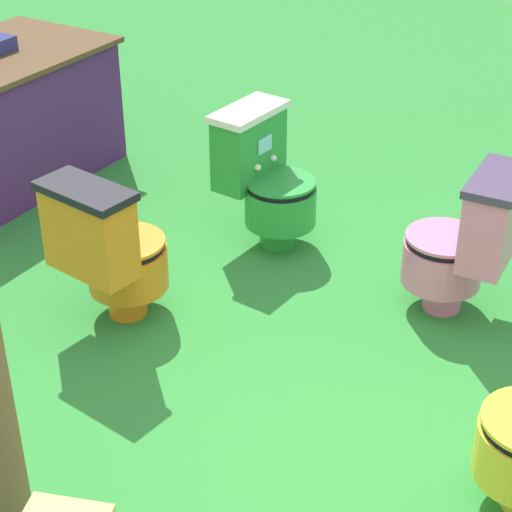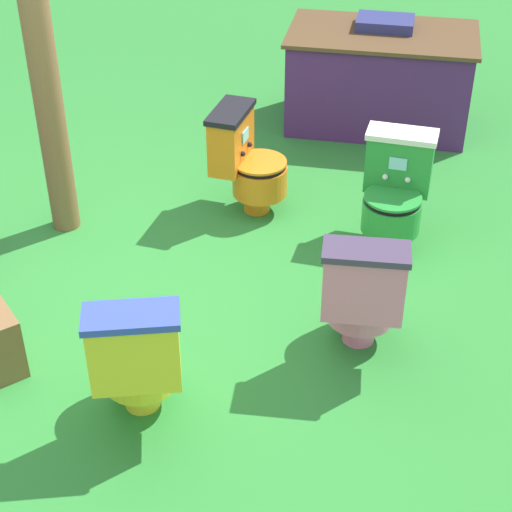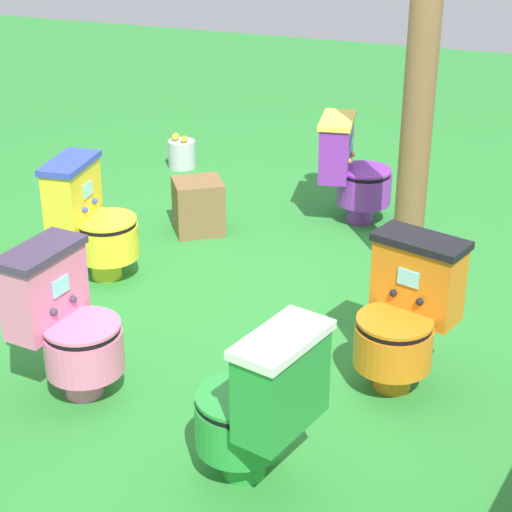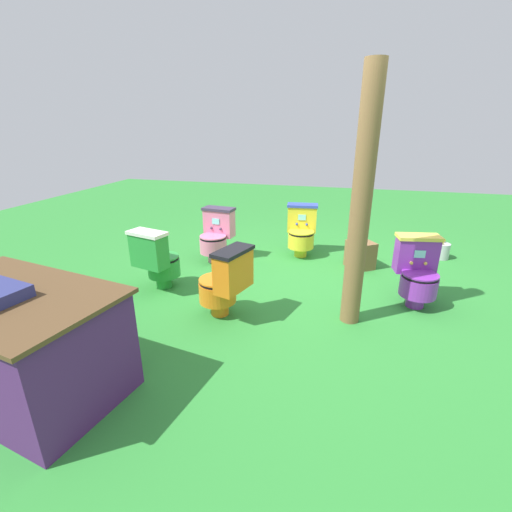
{
  "view_description": "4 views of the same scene",
  "coord_description": "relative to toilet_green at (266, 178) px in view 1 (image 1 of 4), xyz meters",
  "views": [
    {
      "loc": [
        -2.28,
        -0.8,
        2.37
      ],
      "look_at": [
        0.84,
        0.4,
        0.38
      ],
      "focal_mm": 62.61,
      "sensor_mm": 36.0,
      "label": 1
    },
    {
      "loc": [
        0.78,
        -3.92,
        3.02
      ],
      "look_at": [
        0.73,
        -0.22,
        0.46
      ],
      "focal_mm": 58.78,
      "sensor_mm": 36.0,
      "label": 2
    },
    {
      "loc": [
        4.31,
        1.66,
        2.39
      ],
      "look_at": [
        0.34,
        0.16,
        0.39
      ],
      "focal_mm": 61.91,
      "sensor_mm": 36.0,
      "label": 3
    },
    {
      "loc": [
        -0.43,
        3.99,
        1.82
      ],
      "look_at": [
        0.58,
        0.12,
        0.32
      ],
      "focal_mm": 25.01,
      "sensor_mm": 36.0,
      "label": 4
    }
  ],
  "objects": [
    {
      "name": "toilet_green",
      "position": [
        0.0,
        0.0,
        0.0
      ],
      "size": [
        0.51,
        0.58,
        0.73
      ],
      "rotation": [
        0.0,
        0.0,
        2.88
      ],
      "color": "green",
      "rests_on": "ground"
    },
    {
      "name": "ground",
      "position": [
        -1.6,
        -0.64,
        -0.37
      ],
      "size": [
        14.0,
        14.0,
        0.0
      ],
      "primitive_type": "plane",
      "color": "#2D8433"
    },
    {
      "name": "toilet_orange",
      "position": [
        -0.94,
        0.39,
        0.0
      ],
      "size": [
        0.59,
        0.53,
        0.73
      ],
      "rotation": [
        0.0,
        0.0,
        4.41
      ],
      "color": "orange",
      "rests_on": "ground"
    },
    {
      "name": "toilet_pink",
      "position": [
        -0.3,
        -1.07,
        0.0
      ],
      "size": [
        0.46,
        0.54,
        0.73
      ],
      "rotation": [
        0.0,
        0.0,
        6.16
      ],
      "color": "pink",
      "rests_on": "ground"
    }
  ]
}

